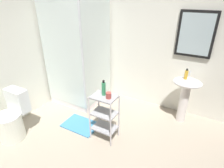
{
  "coord_description": "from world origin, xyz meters",
  "views": [
    {
      "loc": [
        0.96,
        -1.44,
        2.06
      ],
      "look_at": [
        -0.25,
        0.78,
        0.8
      ],
      "focal_mm": 29.61,
      "sensor_mm": 36.0,
      "label": 1
    }
  ],
  "objects_px": {
    "body_wash_bottle_green": "(104,89)",
    "bath_mat": "(81,125)",
    "shower_stall": "(81,81)",
    "pedestal_sink": "(186,91)",
    "hand_soap_bottle": "(186,75)",
    "storage_cart": "(104,114)",
    "toilet": "(12,119)",
    "rinse_cup": "(109,95)"
  },
  "relations": [
    {
      "from": "toilet",
      "to": "body_wash_bottle_green",
      "type": "distance_m",
      "value": 1.51
    },
    {
      "from": "storage_cart",
      "to": "body_wash_bottle_green",
      "type": "relative_size",
      "value": 3.22
    },
    {
      "from": "shower_stall",
      "to": "toilet",
      "type": "height_order",
      "value": "shower_stall"
    },
    {
      "from": "toilet",
      "to": "storage_cart",
      "type": "bearing_deg",
      "value": 27.75
    },
    {
      "from": "pedestal_sink",
      "to": "bath_mat",
      "type": "distance_m",
      "value": 1.87
    },
    {
      "from": "toilet",
      "to": "pedestal_sink",
      "type": "bearing_deg",
      "value": 37.23
    },
    {
      "from": "hand_soap_bottle",
      "to": "pedestal_sink",
      "type": "bearing_deg",
      "value": 30.8
    },
    {
      "from": "rinse_cup",
      "to": "pedestal_sink",
      "type": "bearing_deg",
      "value": 49.6
    },
    {
      "from": "toilet",
      "to": "shower_stall",
      "type": "bearing_deg",
      "value": 78.71
    },
    {
      "from": "pedestal_sink",
      "to": "rinse_cup",
      "type": "height_order",
      "value": "rinse_cup"
    },
    {
      "from": "shower_stall",
      "to": "hand_soap_bottle",
      "type": "height_order",
      "value": "shower_stall"
    },
    {
      "from": "bath_mat",
      "to": "pedestal_sink",
      "type": "bearing_deg",
      "value": 33.93
    },
    {
      "from": "rinse_cup",
      "to": "bath_mat",
      "type": "height_order",
      "value": "rinse_cup"
    },
    {
      "from": "toilet",
      "to": "hand_soap_bottle",
      "type": "bearing_deg",
      "value": 37.34
    },
    {
      "from": "storage_cart",
      "to": "bath_mat",
      "type": "bearing_deg",
      "value": 175.88
    },
    {
      "from": "pedestal_sink",
      "to": "body_wash_bottle_green",
      "type": "height_order",
      "value": "body_wash_bottle_green"
    },
    {
      "from": "hand_soap_bottle",
      "to": "body_wash_bottle_green",
      "type": "xyz_separation_m",
      "value": [
        -0.95,
        -0.97,
        -0.05
      ]
    },
    {
      "from": "pedestal_sink",
      "to": "toilet",
      "type": "xyz_separation_m",
      "value": [
        -2.22,
        -1.69,
        -0.26
      ]
    },
    {
      "from": "shower_stall",
      "to": "rinse_cup",
      "type": "height_order",
      "value": "shower_stall"
    },
    {
      "from": "hand_soap_bottle",
      "to": "body_wash_bottle_green",
      "type": "bearing_deg",
      "value": -134.48
    },
    {
      "from": "hand_soap_bottle",
      "to": "bath_mat",
      "type": "xyz_separation_m",
      "value": [
        -1.43,
        -0.97,
        -0.88
      ]
    },
    {
      "from": "toilet",
      "to": "rinse_cup",
      "type": "height_order",
      "value": "rinse_cup"
    },
    {
      "from": "pedestal_sink",
      "to": "toilet",
      "type": "height_order",
      "value": "pedestal_sink"
    },
    {
      "from": "toilet",
      "to": "rinse_cup",
      "type": "bearing_deg",
      "value": 25.87
    },
    {
      "from": "pedestal_sink",
      "to": "hand_soap_bottle",
      "type": "height_order",
      "value": "hand_soap_bottle"
    },
    {
      "from": "pedestal_sink",
      "to": "hand_soap_bottle",
      "type": "bearing_deg",
      "value": -149.2
    },
    {
      "from": "pedestal_sink",
      "to": "hand_soap_bottle",
      "type": "relative_size",
      "value": 4.61
    },
    {
      "from": "storage_cart",
      "to": "body_wash_bottle_green",
      "type": "xyz_separation_m",
      "value": [
        -0.02,
        0.04,
        0.41
      ]
    },
    {
      "from": "toilet",
      "to": "storage_cart",
      "type": "height_order",
      "value": "toilet"
    },
    {
      "from": "rinse_cup",
      "to": "hand_soap_bottle",
      "type": "bearing_deg",
      "value": 50.26
    },
    {
      "from": "shower_stall",
      "to": "rinse_cup",
      "type": "relative_size",
      "value": 22.68
    },
    {
      "from": "pedestal_sink",
      "to": "body_wash_bottle_green",
      "type": "xyz_separation_m",
      "value": [
        -0.99,
        -0.99,
        0.26
      ]
    },
    {
      "from": "shower_stall",
      "to": "storage_cart",
      "type": "height_order",
      "value": "shower_stall"
    },
    {
      "from": "rinse_cup",
      "to": "toilet",
      "type": "bearing_deg",
      "value": -154.13
    },
    {
      "from": "body_wash_bottle_green",
      "to": "bath_mat",
      "type": "relative_size",
      "value": 0.38
    },
    {
      "from": "hand_soap_bottle",
      "to": "shower_stall",
      "type": "bearing_deg",
      "value": -171.68
    },
    {
      "from": "storage_cart",
      "to": "hand_soap_bottle",
      "type": "relative_size",
      "value": 4.21
    },
    {
      "from": "shower_stall",
      "to": "hand_soap_bottle",
      "type": "bearing_deg",
      "value": 8.32
    },
    {
      "from": "body_wash_bottle_green",
      "to": "rinse_cup",
      "type": "bearing_deg",
      "value": -24.06
    },
    {
      "from": "shower_stall",
      "to": "bath_mat",
      "type": "xyz_separation_m",
      "value": [
        0.47,
        -0.69,
        -0.45
      ]
    },
    {
      "from": "rinse_cup",
      "to": "body_wash_bottle_green",
      "type": "bearing_deg",
      "value": 155.94
    },
    {
      "from": "shower_stall",
      "to": "bath_mat",
      "type": "bearing_deg",
      "value": -55.67
    }
  ]
}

